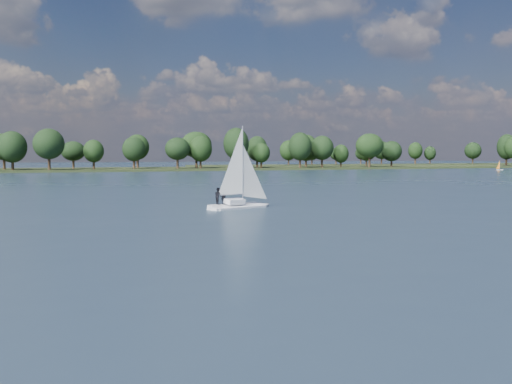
# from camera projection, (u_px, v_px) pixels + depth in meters

# --- Properties ---
(ground) EXTENTS (700.00, 700.00, 0.00)m
(ground) POSITION_uv_depth(u_px,v_px,m) (135.00, 186.00, 107.44)
(ground) COLOR #233342
(ground) RESTS_ON ground
(far_shore) EXTENTS (660.00, 40.00, 1.50)m
(far_shore) POSITION_uv_depth(u_px,v_px,m) (92.00, 171.00, 212.42)
(far_shore) COLOR black
(far_shore) RESTS_ON ground
(far_shore_back) EXTENTS (220.00, 30.00, 1.40)m
(far_shore_back) POSITION_uv_depth(u_px,v_px,m) (388.00, 165.00, 312.17)
(far_shore_back) COLOR black
(far_shore_back) RESTS_ON ground
(sailboat) EXTENTS (7.47, 4.33, 9.50)m
(sailboat) POSITION_uv_depth(u_px,v_px,m) (237.00, 185.00, 62.44)
(sailboat) COLOR white
(sailboat) RESTS_ON ground
(dinghy_orange) EXTENTS (2.45, 2.25, 3.83)m
(dinghy_orange) POSITION_uv_depth(u_px,v_px,m) (500.00, 168.00, 219.79)
(dinghy_orange) COLOR silver
(dinghy_orange) RESTS_ON ground
(treeline) EXTENTS (562.94, 74.46, 18.45)m
(treeline) POSITION_uv_depth(u_px,v_px,m) (85.00, 148.00, 206.98)
(treeline) COLOR black
(treeline) RESTS_ON ground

